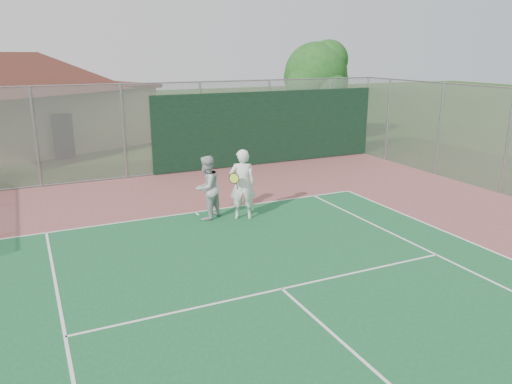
# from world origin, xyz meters

# --- Properties ---
(back_fence) EXTENTS (20.08, 0.11, 3.53)m
(back_fence) POSITION_xyz_m (2.11, 16.98, 1.67)
(back_fence) COLOR gray
(back_fence) RESTS_ON ground
(side_fence_right) EXTENTS (0.08, 9.00, 3.50)m
(side_fence_right) POSITION_xyz_m (10.00, 12.50, 1.75)
(side_fence_right) COLOR gray
(side_fence_right) RESTS_ON ground
(clubhouse) EXTENTS (14.92, 12.66, 5.46)m
(clubhouse) POSITION_xyz_m (-4.70, 25.51, 2.77)
(clubhouse) COLOR tan
(clubhouse) RESTS_ON ground
(tree) EXTENTS (3.73, 3.53, 5.20)m
(tree) POSITION_xyz_m (9.36, 20.30, 3.42)
(tree) COLOR #3A2815
(tree) RESTS_ON ground
(player_white_front) EXTENTS (0.96, 0.80, 2.01)m
(player_white_front) POSITION_xyz_m (1.06, 10.80, 1.01)
(player_white_front) COLOR silver
(player_white_front) RESTS_ON ground
(player_grey_back) EXTENTS (1.12, 1.07, 1.82)m
(player_grey_back) POSITION_xyz_m (0.15, 11.20, 0.91)
(player_grey_back) COLOR #B3B6B8
(player_grey_back) RESTS_ON ground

